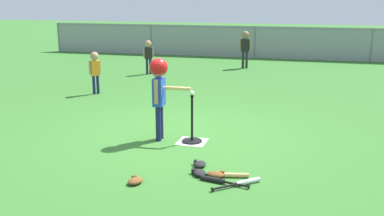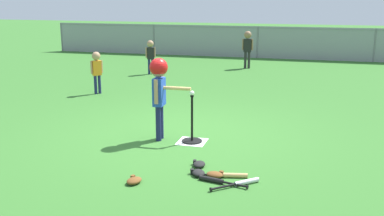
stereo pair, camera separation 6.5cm
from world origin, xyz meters
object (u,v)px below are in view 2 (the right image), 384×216
at_px(batting_tee, 192,134).
at_px(glove_outfield_drop, 198,173).
at_px(glove_by_plate, 134,180).
at_px(spare_bat_black, 216,181).
at_px(glove_tossed_aside, 199,164).
at_px(spare_bat_silver, 242,183).
at_px(batter_child, 159,82).
at_px(fielder_deep_center, 150,52).
at_px(baseball_on_tee, 192,93).
at_px(spare_bat_wood, 230,175).
at_px(glove_near_bats, 215,175).
at_px(fielder_deep_right, 97,67).
at_px(fielder_deep_left, 248,44).

xyz_separation_m(batting_tee, glove_outfield_drop, (0.43, -1.30, -0.09)).
bearing_deg(glove_by_plate, spare_bat_black, 15.57).
height_order(batting_tee, glove_tossed_aside, batting_tee).
bearing_deg(spare_bat_silver, batter_child, 137.04).
bearing_deg(fielder_deep_center, spare_bat_silver, -62.03).
relative_size(glove_by_plate, glove_outfield_drop, 0.96).
distance_m(baseball_on_tee, spare_bat_silver, 1.93).
bearing_deg(glove_tossed_aside, spare_bat_wood, -28.87).
xyz_separation_m(spare_bat_silver, glove_near_bats, (-0.37, 0.16, 0.01)).
distance_m(fielder_deep_center, glove_outfield_drop, 7.77).
bearing_deg(baseball_on_tee, fielder_deep_right, 136.86).
height_order(spare_bat_wood, glove_by_plate, glove_by_plate).
relative_size(batter_child, glove_by_plate, 5.11).
height_order(baseball_on_tee, fielder_deep_left, fielder_deep_left).
distance_m(spare_bat_silver, spare_bat_wood, 0.27).
xyz_separation_m(batting_tee, fielder_deep_right, (-3.07, 2.87, 0.51)).
height_order(glove_near_bats, glove_outfield_drop, same).
relative_size(baseball_on_tee, spare_bat_wood, 0.12).
distance_m(fielder_deep_center, fielder_deep_right, 2.88).
xyz_separation_m(spare_bat_wood, glove_tossed_aside, (-0.48, 0.26, 0.01)).
bearing_deg(fielder_deep_center, spare_bat_wood, -62.50).
distance_m(batting_tee, glove_near_bats, 1.46).
relative_size(spare_bat_silver, spare_bat_black, 0.85).
bearing_deg(fielder_deep_right, spare_bat_black, -49.01).
relative_size(baseball_on_tee, fielder_deep_right, 0.08).
bearing_deg(fielder_deep_center, fielder_deep_right, -95.24).
xyz_separation_m(batting_tee, glove_near_bats, (0.66, -1.30, -0.09)).
relative_size(batter_child, fielder_deep_center, 1.34).
relative_size(spare_bat_wood, glove_by_plate, 2.42).
bearing_deg(fielder_deep_left, baseball_on_tee, -88.11).
bearing_deg(spare_bat_wood, spare_bat_black, -121.90).
height_order(batter_child, spare_bat_wood, batter_child).
bearing_deg(glove_tossed_aside, baseball_on_tee, 110.27).
bearing_deg(glove_by_plate, glove_outfield_drop, 32.52).
distance_m(batter_child, glove_by_plate, 1.96).
xyz_separation_m(glove_by_plate, glove_tossed_aside, (0.63, 0.75, 0.00)).
bearing_deg(baseball_on_tee, batting_tee, 0.00).
height_order(fielder_deep_left, spare_bat_black, fielder_deep_left).
height_order(batting_tee, fielder_deep_left, fielder_deep_left).
bearing_deg(fielder_deep_center, baseball_on_tee, -64.00).
bearing_deg(glove_tossed_aside, fielder_deep_center, 115.19).
relative_size(batter_child, glove_near_bats, 5.53).
bearing_deg(batting_tee, spare_bat_black, -64.26).
bearing_deg(fielder_deep_right, glove_outfield_drop, -50.00).
bearing_deg(fielder_deep_left, glove_near_bats, -84.16).
xyz_separation_m(spare_bat_wood, glove_outfield_drop, (-0.41, -0.04, 0.01)).
height_order(batting_tee, glove_outfield_drop, batting_tee).
bearing_deg(glove_outfield_drop, glove_near_bats, 0.06).
bearing_deg(glove_near_bats, batting_tee, 116.82).
bearing_deg(fielder_deep_left, glove_outfield_drop, -85.59).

